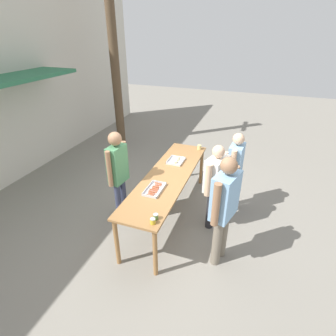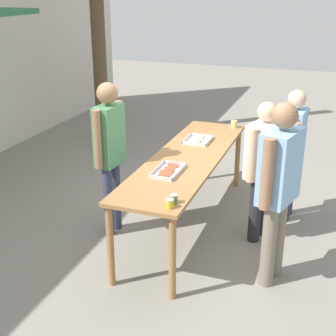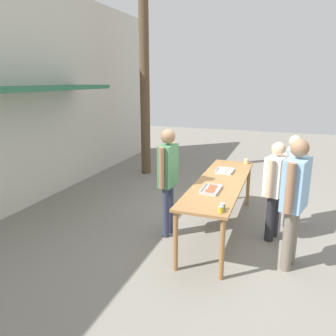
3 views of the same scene
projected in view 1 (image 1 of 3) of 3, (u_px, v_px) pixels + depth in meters
ground_plane at (168, 214)px, 5.26m from camera, size 24.00×24.00×0.00m
serving_table at (168, 179)px, 4.87m from camera, size 2.96×0.76×0.91m
food_tray_sausages at (155, 189)px, 4.38m from camera, size 0.47×0.26×0.04m
food_tray_buns at (176, 161)px, 5.31m from camera, size 0.37×0.31×0.06m
condiment_jar_mustard at (153, 221)px, 3.62m from camera, size 0.08×0.08×0.08m
condiment_jar_ketchup at (156, 217)px, 3.71m from camera, size 0.08×0.08×0.08m
beer_cup at (199, 147)px, 5.83m from camera, size 0.09×0.09×0.10m
person_server_behind_table at (118, 170)px, 4.62m from camera, size 0.54×0.24×1.81m
person_customer_holding_hotdog at (224, 204)px, 3.76m from camera, size 0.67×0.38×1.82m
person_customer_with_cup at (235, 166)px, 5.00m from camera, size 0.62×0.27×1.65m
person_customer_waiting_in_line at (216, 181)px, 4.57m from camera, size 0.66×0.38×1.62m
utility_pole at (113, 40)px, 7.09m from camera, size 1.10×0.26×5.88m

